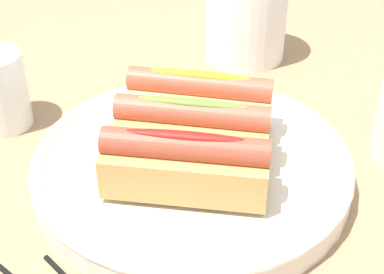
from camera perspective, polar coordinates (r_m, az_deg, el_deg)
The scene contains 6 objects.
ground_plane at distance 0.60m, azimuth 0.97°, elevation -4.93°, with size 2.40×2.40×0.00m, color #9E7A56.
serving_bowl at distance 0.59m, azimuth 0.00°, elevation -2.78°, with size 0.32×0.32×0.03m.
hotdog_front at distance 0.53m, azimuth -0.83°, elevation -2.70°, with size 0.16×0.08×0.06m.
hotdog_back at distance 0.57m, azimuth -0.00°, elevation 0.65°, with size 0.16×0.08×0.06m.
hotdog_side at distance 0.62m, azimuth 0.71°, elevation 3.51°, with size 0.16×0.08×0.06m.
paper_towel_roll at distance 0.82m, azimuth 5.33°, elevation 12.00°, with size 0.11×0.11×0.13m.
Camera 1 is at (0.16, -0.43, 0.38)m, focal length 54.68 mm.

